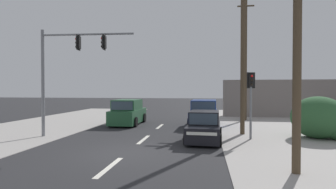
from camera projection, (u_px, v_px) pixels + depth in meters
The scene contains 16 objects.
ground_plane at pixel (127, 153), 10.90m from camera, with size 140.00×140.00×0.00m, color #28282B.
lane_dash_near at pixel (109, 167), 8.92m from camera, with size 0.20×2.40×0.01m, color silver.
lane_dash_mid at pixel (144, 139), 13.87m from camera, with size 0.20×2.40×0.01m, color silver.
lane_dash_far at pixel (160, 126), 18.82m from camera, with size 0.20×2.40×0.01m, color silver.
kerb_right_verge at pixel (336, 149), 11.61m from camera, with size 10.00×44.00×0.02m, color #A39E99.
kerb_left_verge at pixel (12, 133), 16.06m from camera, with size 8.00×40.00×0.02m, color #A39E99.
utility_pole_foreground_right at pixel (293, 13), 8.13m from camera, with size 3.78×0.38×9.33m.
utility_pole_midground_right at pixel (243, 40), 15.36m from camera, with size 1.80×0.26×10.67m.
utility_pole_background_right at pixel (245, 54), 22.35m from camera, with size 1.80×0.26×10.88m.
traffic_signal_mast at pixel (65, 63), 14.58m from camera, with size 5.29×0.52×6.00m.
pedestal_signal_right_kerb at pixel (251, 94), 13.81m from camera, with size 0.44×0.31×3.56m.
roadside_bush at pixel (321, 119), 14.11m from camera, with size 2.96×2.54×2.29m.
shopfront_wall_far at pixel (287, 98), 25.15m from camera, with size 12.00×1.00×3.60m, color gray.
hatchback_receding_far at pixel (204, 127), 13.52m from camera, with size 1.93×3.72×1.53m.
suv_oncoming_near at pixel (128, 113), 19.95m from camera, with size 2.10×4.56×1.90m.
suv_oncoming_mid at pixel (204, 114), 18.96m from camera, with size 2.20×4.61×1.90m.
Camera 1 is at (3.24, -10.50, 2.64)m, focal length 28.00 mm.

